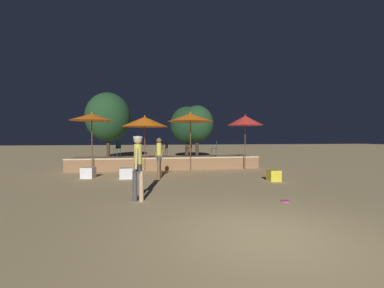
% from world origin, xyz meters
% --- Properties ---
extents(ground_plane, '(120.00, 120.00, 0.00)m').
position_xyz_m(ground_plane, '(0.00, 0.00, 0.00)').
color(ground_plane, tan).
extents(wooden_deck, '(10.89, 2.70, 0.71)m').
position_xyz_m(wooden_deck, '(-0.99, 11.27, 0.32)').
color(wooden_deck, olive).
rests_on(wooden_deck, ground).
extents(patio_umbrella_0, '(2.06, 2.06, 3.15)m').
position_xyz_m(patio_umbrella_0, '(3.42, 9.54, 2.79)').
color(patio_umbrella_0, brown).
rests_on(patio_umbrella_0, ground).
extents(patio_umbrella_1, '(2.51, 2.51, 3.23)m').
position_xyz_m(patio_umbrella_1, '(0.24, 9.49, 2.92)').
color(patio_umbrella_1, brown).
rests_on(patio_umbrella_1, ground).
extents(patio_umbrella_2, '(2.23, 2.23, 3.15)m').
position_xyz_m(patio_umbrella_2, '(-4.95, 9.72, 2.88)').
color(patio_umbrella_2, brown).
rests_on(patio_umbrella_2, ground).
extents(patio_umbrella_3, '(2.54, 2.54, 3.04)m').
position_xyz_m(patio_umbrella_3, '(-2.23, 9.93, 2.69)').
color(patio_umbrella_3, brown).
rests_on(patio_umbrella_3, ground).
extents(cube_seat_0, '(0.48, 0.48, 0.46)m').
position_xyz_m(cube_seat_0, '(3.10, 5.55, 0.23)').
color(cube_seat_0, yellow).
rests_on(cube_seat_0, ground).
extents(cube_seat_1, '(0.61, 0.61, 0.47)m').
position_xyz_m(cube_seat_1, '(-3.07, 7.33, 0.23)').
color(cube_seat_1, white).
rests_on(cube_seat_1, ground).
extents(cube_seat_2, '(0.62, 0.62, 0.48)m').
position_xyz_m(cube_seat_2, '(-4.74, 7.76, 0.24)').
color(cube_seat_2, white).
rests_on(cube_seat_2, ground).
extents(person_0, '(0.31, 0.59, 1.87)m').
position_xyz_m(person_0, '(-2.40, 3.06, 1.09)').
color(person_0, '#3F3F47').
rests_on(person_0, ground).
extents(person_1, '(0.59, 0.30, 1.81)m').
position_xyz_m(person_1, '(-1.61, 6.93, 1.00)').
color(person_1, brown).
rests_on(person_1, ground).
extents(bistro_chair_0, '(0.43, 0.42, 0.90)m').
position_xyz_m(bistro_chair_0, '(2.02, 10.84, 1.25)').
color(bistro_chair_0, '#2D3338').
rests_on(bistro_chair_0, wooden_deck).
extents(bistro_chair_1, '(0.41, 0.40, 0.90)m').
position_xyz_m(bistro_chair_1, '(0.60, 11.86, 1.25)').
color(bistro_chair_1, '#47474C').
rests_on(bistro_chair_1, wooden_deck).
extents(bistro_chair_2, '(0.46, 0.46, 0.90)m').
position_xyz_m(bistro_chair_2, '(-0.95, 11.97, 1.25)').
color(bistro_chair_2, '#2D3338').
rests_on(bistro_chair_2, wooden_deck).
extents(bistro_chair_3, '(0.46, 0.46, 0.90)m').
position_xyz_m(bistro_chair_3, '(-3.88, 11.78, 1.25)').
color(bistro_chair_3, '#1E4C47').
rests_on(bistro_chair_3, wooden_deck).
extents(frisbee_disc, '(0.24, 0.24, 0.03)m').
position_xyz_m(frisbee_disc, '(1.72, 2.26, 0.02)').
color(frisbee_disc, '#E54C99').
rests_on(frisbee_disc, ground).
extents(background_tree_0, '(3.73, 3.73, 5.62)m').
position_xyz_m(background_tree_0, '(-5.33, 18.30, 3.56)').
color(background_tree_0, '#3D2B1C').
rests_on(background_tree_0, ground).
extents(background_tree_1, '(2.93, 2.93, 4.54)m').
position_xyz_m(background_tree_1, '(1.38, 17.91, 2.92)').
color(background_tree_1, '#3D2B1C').
rests_on(background_tree_1, ground).
extents(background_tree_2, '(2.87, 2.87, 4.61)m').
position_xyz_m(background_tree_2, '(2.21, 17.54, 3.02)').
color(background_tree_2, '#3D2B1C').
rests_on(background_tree_2, ground).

